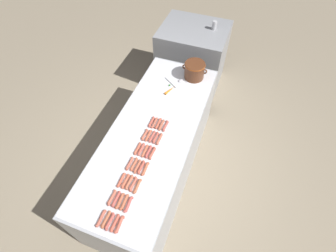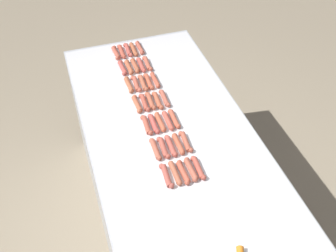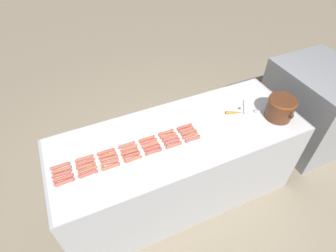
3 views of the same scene
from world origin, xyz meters
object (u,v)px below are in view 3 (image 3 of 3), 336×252
at_px(hot_dog_8, 86,162).
at_px(hot_dog_9, 107,155).
at_px(hot_dog_28, 64,182).
at_px(hot_dog_31, 133,159).
at_px(hot_dog_23, 110,162).
at_px(hot_dog_34, 193,139).
at_px(hot_dog_2, 106,152).
at_px(hot_dog_7, 62,170).
at_px(serving_spoon, 253,110).
at_px(hot_dog_11, 149,142).
at_px(hot_dog_27, 190,135).
at_px(hot_dog_30, 111,166).
at_px(hot_dog_15, 86,166).
at_px(hot_dog_12, 168,136).
at_px(back_cabinet, 312,108).
at_px(bean_pot, 281,107).
at_px(hot_dog_10, 129,148).
at_px(hot_dog_16, 109,158).
at_px(hot_dog_18, 150,145).
at_px(hot_dog_22, 88,170).
at_px(hot_dog_0, 60,166).
at_px(hot_dog_26, 172,142).
at_px(hot_dog_17, 130,152).
at_px(hot_dog_3, 127,145).
at_px(hot_dog_25, 152,148).
at_px(hot_dog_19, 170,139).
at_px(hot_dog_14, 62,174).
at_px(hot_dog_4, 147,139).
at_px(hot_dog_24, 131,155).
at_px(carrot, 235,112).
at_px(hot_dog_32, 154,151).
at_px(hot_dog_6, 184,127).
at_px(hot_dog_13, 186,129).
at_px(hot_dog_33, 174,145).
at_px(hot_dog_20, 189,132).
at_px(hot_dog_21, 63,178).

distance_m(hot_dog_8, hot_dog_9, 0.18).
relative_size(hot_dog_28, hot_dog_31, 1.00).
bearing_deg(hot_dog_23, hot_dog_34, 86.64).
distance_m(hot_dog_2, hot_dog_7, 0.36).
height_order(hot_dog_2, serving_spoon, hot_dog_2).
xyz_separation_m(hot_dog_11, serving_spoon, (0.02, 1.06, -0.01)).
xyz_separation_m(hot_dog_27, hot_dog_30, (0.04, -0.72, 0.00)).
bearing_deg(hot_dog_28, hot_dog_15, 115.33).
bearing_deg(hot_dog_27, hot_dog_12, -113.78).
relative_size(back_cabinet, bean_pot, 3.19).
height_order(hot_dog_10, hot_dog_16, same).
distance_m(hot_dog_18, bean_pot, 1.23).
bearing_deg(hot_dog_34, hot_dog_28, -89.99).
distance_m(hot_dog_28, serving_spoon, 1.78).
bearing_deg(hot_dog_8, back_cabinet, 91.68).
distance_m(hot_dog_2, hot_dog_18, 0.37).
distance_m(hot_dog_22, bean_pot, 1.76).
bearing_deg(hot_dog_0, hot_dog_26, 82.24).
bearing_deg(hot_dog_15, hot_dog_7, -101.56).
distance_m(hot_dog_9, hot_dog_17, 0.18).
distance_m(hot_dog_3, hot_dog_26, 0.38).
bearing_deg(hot_dog_17, hot_dog_10, 166.34).
bearing_deg(hot_dog_3, hot_dog_22, -71.25).
height_order(hot_dog_10, hot_dog_22, same).
bearing_deg(hot_dog_12, hot_dog_25, -66.80).
bearing_deg(hot_dog_19, hot_dog_14, -90.17).
xyz_separation_m(hot_dog_4, hot_dog_9, (0.04, -0.36, 0.00)).
xyz_separation_m(hot_dog_16, hot_dog_34, (0.08, 0.71, 0.00)).
height_order(hot_dog_3, hot_dog_24, same).
xyz_separation_m(hot_dog_17, carrot, (-0.06, 1.07, 0.00)).
bearing_deg(hot_dog_32, hot_dog_14, -96.21).
relative_size(hot_dog_24, bean_pot, 0.48).
bearing_deg(hot_dog_8, hot_dog_24, 77.46).
bearing_deg(hot_dog_9, hot_dog_6, 93.29).
height_order(hot_dog_27, hot_dog_32, same).
relative_size(hot_dog_15, hot_dog_23, 1.00).
relative_size(hot_dog_13, hot_dog_17, 1.00).
distance_m(hot_dog_6, bean_pot, 0.89).
relative_size(hot_dog_2, hot_dog_19, 1.00).
bearing_deg(hot_dog_19, hot_dog_18, -90.17).
relative_size(hot_dog_3, hot_dog_13, 1.00).
distance_m(hot_dog_27, hot_dog_33, 0.18).
bearing_deg(hot_dog_20, hot_dog_23, -86.78).
relative_size(hot_dog_33, carrot, 0.87).
bearing_deg(hot_dog_12, hot_dog_21, -84.81).
distance_m(back_cabinet, hot_dog_8, 2.69).
height_order(hot_dog_31, hot_dog_34, same).
relative_size(hot_dog_32, bean_pot, 0.48).
relative_size(hot_dog_11, hot_dog_28, 1.00).
relative_size(hot_dog_13, hot_dog_28, 1.00).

